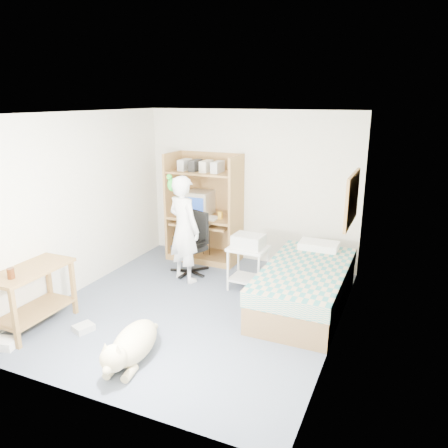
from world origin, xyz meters
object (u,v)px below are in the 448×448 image
object	(u,v)px
person	(184,229)
printer_cart	(248,261)
bed	(305,286)
dog	(132,345)
office_chair	(192,252)
computer_hutch	(205,212)
side_desk	(32,289)

from	to	relation	value
person	printer_cart	distance (m)	1.07
bed	dog	world-z (taller)	bed
bed	dog	bearing A→B (deg)	-124.68
office_chair	printer_cart	xyz separation A→B (m)	(1.03, -0.24, 0.08)
person	bed	bearing A→B (deg)	-163.21
computer_hutch	dog	bearing A→B (deg)	-78.19
computer_hutch	dog	size ratio (longest dim) A/B	1.54
computer_hutch	office_chair	world-z (taller)	computer_hutch
bed	printer_cart	world-z (taller)	bed
computer_hutch	side_desk	size ratio (longest dim) A/B	1.80
side_desk	dog	xyz separation A→B (m)	(1.49, -0.14, -0.30)
bed	person	bearing A→B (deg)	175.12
side_desk	office_chair	distance (m)	2.47
dog	printer_cart	bearing A→B (deg)	68.96
office_chair	bed	bearing A→B (deg)	8.13
office_chair	dog	size ratio (longest dim) A/B	0.83
person	dog	size ratio (longest dim) A/B	1.37
bed	side_desk	size ratio (longest dim) A/B	2.02
person	dog	world-z (taller)	person
person	computer_hutch	bearing A→B (deg)	-61.11
printer_cart	person	bearing A→B (deg)	-173.80
bed	side_desk	bearing A→B (deg)	-147.50
side_desk	office_chair	xyz separation A→B (m)	(0.94, 2.28, -0.15)
bed	office_chair	distance (m)	1.96
computer_hutch	person	bearing A→B (deg)	-82.77
computer_hutch	printer_cart	distance (m)	1.49
dog	printer_cart	distance (m)	2.25
bed	side_desk	xyz separation A→B (m)	(-2.85, -1.82, 0.21)
person	printer_cart	size ratio (longest dim) A/B	2.50
computer_hutch	office_chair	distance (m)	0.82
bed	printer_cart	size ratio (longest dim) A/B	3.15
dog	printer_cart	world-z (taller)	printer_cart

